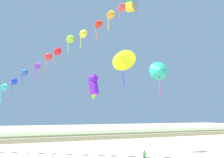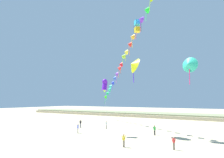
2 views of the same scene
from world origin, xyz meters
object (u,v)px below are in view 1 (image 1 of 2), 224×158
Objects in this scene: person_mid_center at (144,156)px; large_kite_outer_drift at (130,2)px; large_kite_high_solo at (159,70)px; large_kite_mid_trail at (94,86)px; large_kite_low_lead at (123,58)px.

large_kite_outer_drift is at bearing -153.80° from person_mid_center.
large_kite_high_solo is at bearing 38.11° from person_mid_center.
large_kite_outer_drift reaches higher than large_kite_high_solo.
large_kite_mid_trail is at bearing -154.24° from person_mid_center.
large_kite_mid_trail is at bearing -149.19° from large_kite_low_lead.
large_kite_high_solo reaches higher than large_kite_mid_trail.
person_mid_center is 0.67× the size of large_kite_mid_trail.
large_kite_mid_trail is 11.81m from large_kite_outer_drift.
large_kite_low_lead is 9.81m from large_kite_high_solo.
person_mid_center is at bearing -141.89° from large_kite_high_solo.
large_kite_outer_drift is at bearing 25.57° from large_kite_mid_trail.
large_kite_outer_drift reaches higher than large_kite_mid_trail.
large_kite_low_lead is 6.84m from large_kite_outer_drift.
large_kite_low_lead is at bearing 177.04° from large_kite_outer_drift.
large_kite_low_lead is at bearing -161.80° from person_mid_center.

